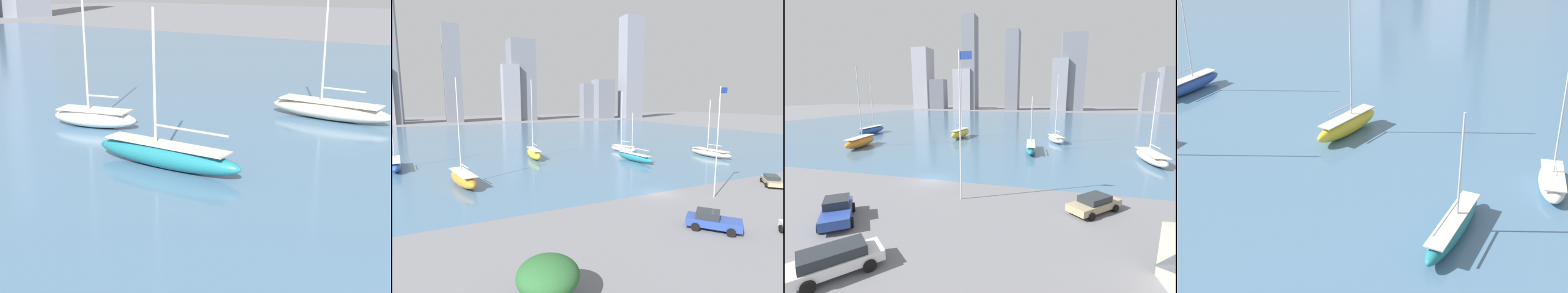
% 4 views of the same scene
% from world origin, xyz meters
% --- Properties ---
extents(sailboat_teal, '(2.57, 10.70, 9.85)m').
position_xyz_m(sailboat_teal, '(10.17, 19.47, 0.87)').
color(sailboat_teal, '#1E757F').
rests_on(sailboat_teal, harbor_water).
extents(sailboat_white, '(4.40, 7.65, 14.44)m').
position_xyz_m(sailboat_white, '(14.74, 30.64, 0.88)').
color(sailboat_white, white).
rests_on(sailboat_white, harbor_water).
extents(sailboat_cream, '(2.69, 10.65, 12.49)m').
position_xyz_m(sailboat_cream, '(28.40, 16.35, 0.87)').
color(sailboat_cream, beige).
rests_on(sailboat_cream, harbor_water).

